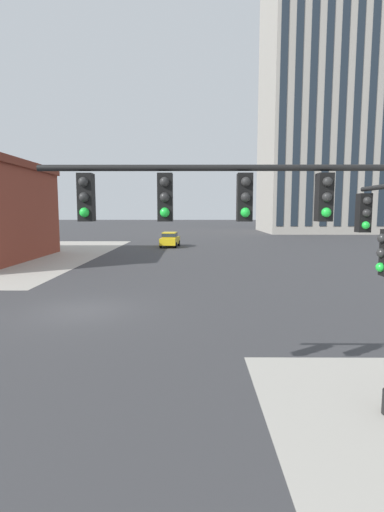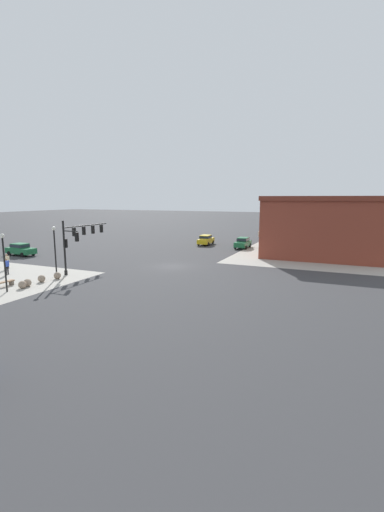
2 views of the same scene
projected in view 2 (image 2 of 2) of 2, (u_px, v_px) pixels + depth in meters
The scene contains 16 objects.
ground_plane at pixel (172, 266), 40.43m from camera, with size 320.00×320.00×0.00m, color #38383A.
sidewalk_far_corner at pixel (357, 253), 50.51m from camera, with size 32.00×32.00×0.02m, color #A8A399.
traffic_signal_main at pixel (78, 238), 36.86m from camera, with size 7.06×2.09×5.62m.
bollard_sphere_curb_a at pixel (57, 276), 34.08m from camera, with size 0.69×0.69×0.69m, color gray.
bollard_sphere_curb_b at pixel (42, 279), 32.80m from camera, with size 0.69×0.69×0.69m, color gray.
bollard_sphere_curb_c at pixel (27, 283), 31.21m from camera, with size 0.69×0.69×0.69m, color gray.
bollard_sphere_curb_d at pixel (22, 285), 30.49m from camera, with size 0.69×0.69×0.69m, color gray.
bench_near_signal at pixel (4, 283), 31.10m from camera, with size 1.82×0.57×0.49m.
pedestrian_at_curb at pixel (7, 265), 35.92m from camera, with size 0.54×0.26×1.71m.
pedestrian_with_bag at pixel (7, 260), 38.94m from camera, with size 0.53×0.29×1.68m.
street_lamp_corner_near at pixel (55, 246), 33.97m from camera, with size 0.36×0.36×5.12m.
street_lamp_mid_sidewalk at pixel (4, 255), 28.94m from camera, with size 0.36×0.36×4.96m.
car_main_southbound_far at pixel (206, 240), 58.78m from camera, with size 4.50×2.10×1.68m.
car_cross_eastbound at pixel (21, 249), 47.89m from camera, with size 2.08×4.49×1.68m.
car_cross_westbound at pixel (243, 242), 55.05m from camera, with size 4.42×1.93×1.68m.
storefront_block_near_corner at pixel (326, 224), 50.99m from camera, with size 21.00×15.44×8.11m.
Camera 2 is at (35.37, 18.10, 7.87)m, focal length 24.36 mm.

